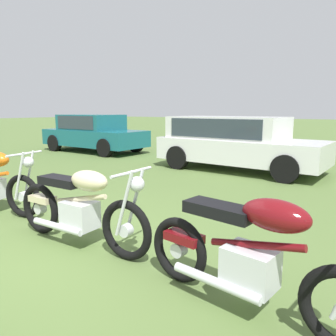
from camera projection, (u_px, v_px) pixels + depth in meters
The scene contains 5 objects.
ground_plane at pixel (65, 250), 3.79m from camera, with size 120.00×120.00×0.00m, color #567038.
motorcycle_cream at pixel (79, 207), 3.83m from camera, with size 2.12×0.64×1.02m.
motorcycle_maroon at pixel (251, 255), 2.54m from camera, with size 2.04×0.64×1.02m.
car_teal at pixel (93, 131), 12.62m from camera, with size 4.30×1.94×1.43m.
car_white at pixel (234, 139), 8.75m from camera, with size 4.42×2.06×1.43m.
Camera 1 is at (2.98, -2.30, 1.61)m, focal length 34.74 mm.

